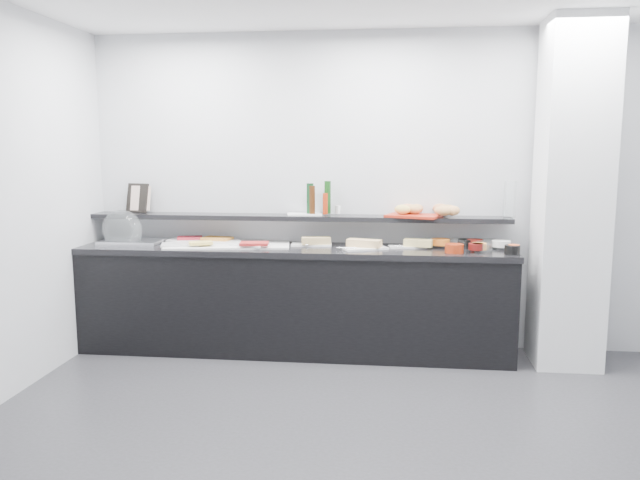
# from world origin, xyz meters

# --- Properties ---
(ground) EXTENTS (5.00, 5.00, 0.00)m
(ground) POSITION_xyz_m (0.00, 0.00, 0.00)
(ground) COLOR #2D2D30
(ground) RESTS_ON ground
(back_wall) EXTENTS (5.00, 0.02, 2.70)m
(back_wall) POSITION_xyz_m (0.00, 2.00, 1.35)
(back_wall) COLOR #B4B6BB
(back_wall) RESTS_ON ground
(column) EXTENTS (0.50, 0.50, 2.70)m
(column) POSITION_xyz_m (1.50, 1.65, 1.35)
(column) COLOR silver
(column) RESTS_ON ground
(buffet_cabinet) EXTENTS (3.60, 0.60, 0.85)m
(buffet_cabinet) POSITION_xyz_m (-0.70, 1.70, 0.42)
(buffet_cabinet) COLOR black
(buffet_cabinet) RESTS_ON ground
(counter_top) EXTENTS (3.62, 0.62, 0.05)m
(counter_top) POSITION_xyz_m (-0.70, 1.70, 0.88)
(counter_top) COLOR black
(counter_top) RESTS_ON buffet_cabinet
(wall_shelf) EXTENTS (3.60, 0.25, 0.04)m
(wall_shelf) POSITION_xyz_m (-0.70, 1.88, 1.13)
(wall_shelf) COLOR black
(wall_shelf) RESTS_ON back_wall
(cloche_base) EXTENTS (0.52, 0.35, 0.04)m
(cloche_base) POSITION_xyz_m (-2.10, 1.69, 0.92)
(cloche_base) COLOR silver
(cloche_base) RESTS_ON counter_top
(cloche_dome) EXTENTS (0.43, 0.33, 0.34)m
(cloche_dome) POSITION_xyz_m (-2.20, 1.70, 1.03)
(cloche_dome) COLOR silver
(cloche_dome) RESTS_ON cloche_base
(linen_runner) EXTENTS (1.09, 0.64, 0.01)m
(linen_runner) POSITION_xyz_m (-1.26, 1.72, 0.91)
(linen_runner) COLOR silver
(linen_runner) RESTS_ON counter_top
(platter_meat_a) EXTENTS (0.30, 0.21, 0.01)m
(platter_meat_a) POSITION_xyz_m (-1.68, 1.84, 0.92)
(platter_meat_a) COLOR silver
(platter_meat_a) RESTS_ON linen_runner
(food_meat_a) EXTENTS (0.24, 0.19, 0.02)m
(food_meat_a) POSITION_xyz_m (-1.64, 1.85, 0.94)
(food_meat_a) COLOR maroon
(food_meat_a) RESTS_ON platter_meat_a
(platter_salmon) EXTENTS (0.32, 0.27, 0.01)m
(platter_salmon) POSITION_xyz_m (-1.31, 1.79, 0.92)
(platter_salmon) COLOR silver
(platter_salmon) RESTS_ON linen_runner
(food_salmon) EXTENTS (0.28, 0.21, 0.02)m
(food_salmon) POSITION_xyz_m (-1.40, 1.84, 0.94)
(food_salmon) COLOR orange
(food_salmon) RESTS_ON platter_salmon
(platter_cheese) EXTENTS (0.36, 0.29, 0.01)m
(platter_cheese) POSITION_xyz_m (-1.64, 1.59, 0.92)
(platter_cheese) COLOR silver
(platter_cheese) RESTS_ON linen_runner
(food_cheese) EXTENTS (0.22, 0.19, 0.02)m
(food_cheese) POSITION_xyz_m (-1.46, 1.57, 0.94)
(food_cheese) COLOR #E1C457
(food_cheese) RESTS_ON platter_cheese
(platter_meat_b) EXTENTS (0.33, 0.27, 0.01)m
(platter_meat_b) POSITION_xyz_m (-1.06, 1.63, 0.92)
(platter_meat_b) COLOR white
(platter_meat_b) RESTS_ON linen_runner
(food_meat_b) EXTENTS (0.25, 0.17, 0.02)m
(food_meat_b) POSITION_xyz_m (-1.01, 1.58, 0.94)
(food_meat_b) COLOR maroon
(food_meat_b) RESTS_ON platter_meat_b
(sandwich_plate_left) EXTENTS (0.35, 0.17, 0.01)m
(sandwich_plate_left) POSITION_xyz_m (-0.56, 1.80, 0.91)
(sandwich_plate_left) COLOR white
(sandwich_plate_left) RESTS_ON counter_top
(sandwich_food_left) EXTENTS (0.25, 0.14, 0.06)m
(sandwich_food_left) POSITION_xyz_m (-0.52, 1.78, 0.94)
(sandwich_food_left) COLOR tan
(sandwich_food_left) RESTS_ON sandwich_plate_left
(tongs_left) EXTENTS (0.16, 0.06, 0.01)m
(tongs_left) POSITION_xyz_m (-0.52, 1.74, 0.92)
(tongs_left) COLOR silver
(tongs_left) RESTS_ON sandwich_plate_left
(sandwich_plate_mid) EXTENTS (0.39, 0.29, 0.01)m
(sandwich_plate_mid) POSITION_xyz_m (-0.10, 1.65, 0.91)
(sandwich_plate_mid) COLOR white
(sandwich_plate_mid) RESTS_ON counter_top
(sandwich_food_mid) EXTENTS (0.30, 0.18, 0.06)m
(sandwich_food_mid) POSITION_xyz_m (-0.11, 1.69, 0.94)
(sandwich_food_mid) COLOR tan
(sandwich_food_mid) RESTS_ON sandwich_plate_mid
(tongs_mid) EXTENTS (0.16, 0.03, 0.01)m
(tongs_mid) POSITION_xyz_m (-0.25, 1.59, 0.92)
(tongs_mid) COLOR #B6B9BE
(tongs_mid) RESTS_ON sandwich_plate_mid
(sandwich_plate_right) EXTENTS (0.32, 0.18, 0.01)m
(sandwich_plate_right) POSITION_xyz_m (0.24, 1.77, 0.91)
(sandwich_plate_right) COLOR silver
(sandwich_plate_right) RESTS_ON counter_top
(sandwich_food_right) EXTENTS (0.24, 0.14, 0.06)m
(sandwich_food_right) POSITION_xyz_m (0.33, 1.75, 0.94)
(sandwich_food_right) COLOR #D8C371
(sandwich_food_right) RESTS_ON sandwich_plate_right
(tongs_right) EXTENTS (0.16, 0.03, 0.01)m
(tongs_right) POSITION_xyz_m (0.22, 1.75, 0.92)
(tongs_right) COLOR #B2B6B9
(tongs_right) RESTS_ON sandwich_plate_right
(bowl_glass_fruit) EXTENTS (0.18, 0.18, 0.07)m
(bowl_glass_fruit) POSITION_xyz_m (0.66, 1.81, 0.94)
(bowl_glass_fruit) COLOR silver
(bowl_glass_fruit) RESTS_ON counter_top
(fill_glass_fruit) EXTENTS (0.19, 0.19, 0.05)m
(fill_glass_fruit) POSITION_xyz_m (0.52, 1.82, 0.95)
(fill_glass_fruit) COLOR orange
(fill_glass_fruit) RESTS_ON bowl_glass_fruit
(bowl_black_jam) EXTENTS (0.18, 0.18, 0.07)m
(bowl_black_jam) POSITION_xyz_m (0.73, 1.84, 0.94)
(bowl_black_jam) COLOR black
(bowl_black_jam) RESTS_ON counter_top
(fill_black_jam) EXTENTS (0.15, 0.15, 0.05)m
(fill_black_jam) POSITION_xyz_m (0.80, 1.82, 0.95)
(fill_black_jam) COLOR #59120C
(fill_black_jam) RESTS_ON bowl_black_jam
(bowl_glass_cream) EXTENTS (0.26, 0.26, 0.07)m
(bowl_glass_cream) POSITION_xyz_m (0.87, 1.83, 0.94)
(bowl_glass_cream) COLOR white
(bowl_glass_cream) RESTS_ON counter_top
(fill_glass_cream) EXTENTS (0.16, 0.16, 0.05)m
(fill_glass_cream) POSITION_xyz_m (1.00, 1.78, 0.95)
(fill_glass_cream) COLOR silver
(fill_glass_cream) RESTS_ON bowl_glass_cream
(bowl_red_jam) EXTENTS (0.16, 0.16, 0.07)m
(bowl_red_jam) POSITION_xyz_m (0.61, 1.55, 0.94)
(bowl_red_jam) COLOR #95280D
(bowl_red_jam) RESTS_ON counter_top
(fill_red_jam) EXTENTS (0.16, 0.16, 0.05)m
(fill_red_jam) POSITION_xyz_m (0.78, 1.59, 0.95)
(fill_red_jam) COLOR #560E0C
(fill_red_jam) RESTS_ON bowl_red_jam
(bowl_glass_salmon) EXTENTS (0.18, 0.18, 0.07)m
(bowl_glass_salmon) POSITION_xyz_m (0.84, 1.61, 0.94)
(bowl_glass_salmon) COLOR white
(bowl_glass_salmon) RESTS_ON counter_top
(fill_glass_salmon) EXTENTS (0.15, 0.15, 0.05)m
(fill_glass_salmon) POSITION_xyz_m (0.80, 1.61, 0.95)
(fill_glass_salmon) COLOR orange
(fill_glass_salmon) RESTS_ON bowl_glass_salmon
(bowl_black_fruit) EXTENTS (0.14, 0.14, 0.07)m
(bowl_black_fruit) POSITION_xyz_m (1.05, 1.54, 0.94)
(bowl_black_fruit) COLOR black
(bowl_black_fruit) RESTS_ON counter_top
(fill_black_fruit) EXTENTS (0.11, 0.11, 0.05)m
(fill_black_fruit) POSITION_xyz_m (1.07, 1.56, 0.95)
(fill_black_fruit) COLOR #E0511E
(fill_black_fruit) RESTS_ON bowl_black_fruit
(framed_print) EXTENTS (0.22, 0.12, 0.26)m
(framed_print) POSITION_xyz_m (-2.14, 1.93, 1.28)
(framed_print) COLOR black
(framed_print) RESTS_ON wall_shelf
(print_art) EXTENTS (0.19, 0.07, 0.22)m
(print_art) POSITION_xyz_m (-2.11, 1.92, 1.28)
(print_art) COLOR tan
(print_art) RESTS_ON framed_print
(condiment_tray) EXTENTS (0.32, 0.23, 0.01)m
(condiment_tray) POSITION_xyz_m (-0.64, 1.91, 1.16)
(condiment_tray) COLOR white
(condiment_tray) RESTS_ON wall_shelf
(bottle_green_a) EXTENTS (0.07, 0.07, 0.26)m
(bottle_green_a) POSITION_xyz_m (-0.59, 1.91, 1.29)
(bottle_green_a) COLOR black
(bottle_green_a) RESTS_ON condiment_tray
(bottle_brown) EXTENTS (0.06, 0.06, 0.24)m
(bottle_brown) POSITION_xyz_m (-0.57, 1.88, 1.28)
(bottle_brown) COLOR #391C0A
(bottle_brown) RESTS_ON condiment_tray
(bottle_green_b) EXTENTS (0.06, 0.06, 0.28)m
(bottle_green_b) POSITION_xyz_m (-0.44, 1.92, 1.30)
(bottle_green_b) COLOR #103B10
(bottle_green_b) RESTS_ON condiment_tray
(bottle_hot) EXTENTS (0.06, 0.06, 0.18)m
(bottle_hot) POSITION_xyz_m (-0.45, 1.87, 1.25)
(bottle_hot) COLOR #A3280B
(bottle_hot) RESTS_ON condiment_tray
(shaker_salt) EXTENTS (0.04, 0.04, 0.07)m
(shaker_salt) POSITION_xyz_m (-0.36, 1.92, 1.20)
(shaker_salt) COLOR silver
(shaker_salt) RESTS_ON condiment_tray
(shaker_pepper) EXTENTS (0.03, 0.03, 0.07)m
(shaker_pepper) POSITION_xyz_m (-0.34, 1.91, 1.20)
(shaker_pepper) COLOR white
(shaker_pepper) RESTS_ON condiment_tray
(bread_tray) EXTENTS (0.50, 0.42, 0.02)m
(bread_tray) POSITION_xyz_m (0.29, 1.85, 1.16)
(bread_tray) COLOR #9F2211
(bread_tray) RESTS_ON wall_shelf
(bread_roll_nw) EXTENTS (0.17, 0.15, 0.08)m
(bread_roll_nw) POSITION_xyz_m (0.25, 1.94, 1.21)
(bread_roll_nw) COLOR #D0804F
(bread_roll_nw) RESTS_ON bread_tray
(bread_roll_n) EXTENTS (0.14, 0.12, 0.08)m
(bread_roll_n) POSITION_xyz_m (0.32, 1.93, 1.21)
(bread_roll_n) COLOR #CA834D
(bread_roll_n) RESTS_ON bread_tray
(bread_roll_ne) EXTENTS (0.17, 0.14, 0.08)m
(bread_roll_ne) POSITION_xyz_m (0.52, 1.98, 1.21)
(bread_roll_ne) COLOR #B87246
(bread_roll_ne) RESTS_ON bread_tray
(bread_roll_sw) EXTENTS (0.16, 0.13, 0.08)m
(bread_roll_sw) POSITION_xyz_m (0.20, 1.84, 1.21)
(bread_roll_sw) COLOR gold
(bread_roll_sw) RESTS_ON bread_tray
(bread_roll_s) EXTENTS (0.16, 0.11, 0.08)m
(bread_roll_s) POSITION_xyz_m (0.53, 1.77, 1.21)
(bread_roll_s) COLOR #BD8348
(bread_roll_s) RESTS_ON bread_tray
(bread_roll_se) EXTENTS (0.15, 0.12, 0.08)m
(bread_roll_se) POSITION_xyz_m (0.61, 1.80, 1.21)
(bread_roll_se) COLOR tan
(bread_roll_se) RESTS_ON bread_tray
(bread_roll_midw) EXTENTS (0.16, 0.13, 0.08)m
(bread_roll_midw) POSITION_xyz_m (0.29, 1.88, 1.21)
(bread_roll_midw) COLOR #B78146
(bread_roll_midw) RESTS_ON bread_tray
(bread_roll_mide) EXTENTS (0.18, 0.13, 0.08)m
(bread_roll_mide) POSITION_xyz_m (0.57, 1.90, 1.21)
(bread_roll_mide) COLOR #B17C43
(bread_roll_mide) RESTS_ON bread_tray
(carafe) EXTENTS (0.11, 0.11, 0.30)m
(carafe) POSITION_xyz_m (1.08, 1.89, 1.30)
(carafe) COLOR white
(carafe) RESTS_ON wall_shelf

